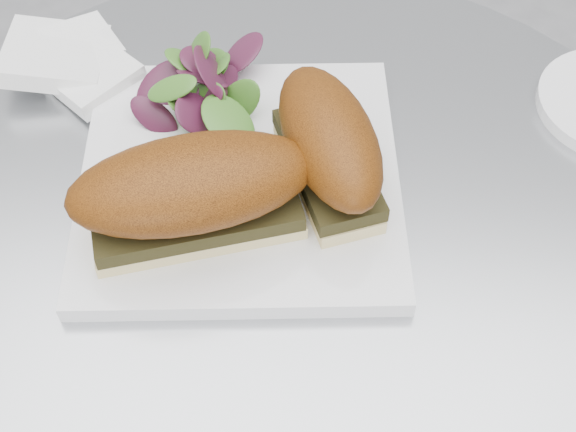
# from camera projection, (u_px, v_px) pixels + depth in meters

# --- Properties ---
(table) EXTENTS (0.70, 0.70, 0.73)m
(table) POSITION_uv_depth(u_px,v_px,m) (290.00, 373.00, 0.83)
(table) COLOR #A3A6AA
(table) RESTS_ON ground
(plate) EXTENTS (0.29, 0.29, 0.02)m
(plate) POSITION_uv_depth(u_px,v_px,m) (240.00, 178.00, 0.66)
(plate) COLOR white
(plate) RESTS_ON table
(sandwich_left) EXTENTS (0.20, 0.14, 0.08)m
(sandwich_left) POSITION_uv_depth(u_px,v_px,m) (193.00, 191.00, 0.59)
(sandwich_left) COLOR #D8BB87
(sandwich_left) RESTS_ON plate
(sandwich_right) EXTENTS (0.12, 0.16, 0.08)m
(sandwich_right) POSITION_uv_depth(u_px,v_px,m) (329.00, 144.00, 0.62)
(sandwich_right) COLOR #D8BB87
(sandwich_right) RESTS_ON plate
(salad) EXTENTS (0.11, 0.11, 0.05)m
(salad) POSITION_uv_depth(u_px,v_px,m) (202.00, 81.00, 0.69)
(salad) COLOR #55812A
(salad) RESTS_ON plate
(napkin) EXTENTS (0.14, 0.14, 0.02)m
(napkin) POSITION_uv_depth(u_px,v_px,m) (76.00, 72.00, 0.74)
(napkin) COLOR white
(napkin) RESTS_ON table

